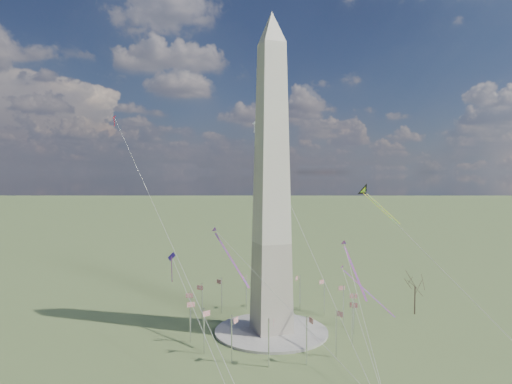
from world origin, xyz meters
name	(u,v)px	position (x,y,z in m)	size (l,w,h in m)	color
ground	(271,332)	(0.00, 0.00, 0.00)	(2000.00, 2000.00, 0.00)	#4B6532
plaza	(271,331)	(0.00, 0.00, 0.40)	(36.00, 36.00, 0.80)	#AAA39C
washington_monument	(272,182)	(0.00, 0.00, 47.95)	(15.56, 15.56, 100.00)	beige
flagpole_ring	(271,310)	(0.00, 0.00, 7.27)	(54.40, 54.40, 13.00)	silver
tree_near	(415,285)	(55.32, 0.50, 10.73)	(8.60, 8.60, 15.04)	#4A332D
kite_delta_black	(366,193)	(41.45, 11.15, 43.47)	(9.50, 17.05, 13.93)	black
kite_diamond_purple	(172,260)	(-31.21, 1.06, 25.08)	(1.94, 3.01, 9.18)	navy
kite_streamer_left	(351,263)	(18.28, -17.66, 24.55)	(5.19, 19.70, 13.65)	red
kite_streamer_mid	(226,249)	(-15.13, -0.47, 27.65)	(6.12, 21.70, 15.09)	red
kite_streamer_right	(360,285)	(29.65, -4.29, 13.99)	(10.08, 18.61, 13.86)	red
kite_small_red	(114,118)	(-45.82, 36.48, 70.18)	(1.05, 1.61, 3.93)	red
kite_small_white	(254,124)	(11.71, 51.07, 71.64)	(1.31, 2.10, 5.08)	white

